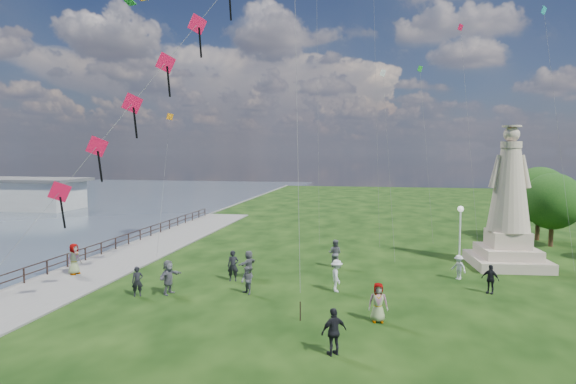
% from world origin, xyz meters
% --- Properties ---
extents(waterfront, '(200.00, 200.00, 1.51)m').
position_xyz_m(waterfront, '(-15.24, 8.99, -0.06)').
color(waterfront, '#374553').
rests_on(waterfront, ground).
extents(statue, '(5.05, 5.05, 9.48)m').
position_xyz_m(statue, '(12.60, 15.98, 3.58)').
color(statue, '#BCA58E').
rests_on(statue, ground).
extents(lamppost, '(0.39, 0.39, 4.18)m').
position_xyz_m(lamppost, '(9.32, 14.76, 3.01)').
color(lamppost, silver).
rests_on(lamppost, ground).
extents(tree_row, '(7.80, 12.58, 6.44)m').
position_xyz_m(tree_row, '(18.38, 24.48, 3.70)').
color(tree_row, '#382314').
rests_on(tree_row, ground).
extents(person_0, '(0.70, 0.62, 1.60)m').
position_xyz_m(person_0, '(-8.69, 5.14, 0.80)').
color(person_0, black).
rests_on(person_0, ground).
extents(person_1, '(0.85, 0.83, 1.51)m').
position_xyz_m(person_1, '(-3.01, 6.56, 0.76)').
color(person_1, '#595960').
rests_on(person_1, ground).
extents(person_2, '(0.87, 1.27, 1.78)m').
position_xyz_m(person_2, '(1.76, 7.95, 0.89)').
color(person_2, silver).
rests_on(person_2, ground).
extents(person_3, '(1.19, 1.07, 1.83)m').
position_xyz_m(person_3, '(2.35, -0.46, 0.92)').
color(person_3, black).
rests_on(person_3, ground).
extents(person_4, '(0.94, 0.65, 1.81)m').
position_xyz_m(person_4, '(4.00, 3.51, 0.90)').
color(person_4, '#595960').
rests_on(person_4, ground).
extents(person_5, '(1.13, 1.86, 1.87)m').
position_xyz_m(person_5, '(-7.21, 5.82, 0.94)').
color(person_5, '#595960').
rests_on(person_5, ground).
extents(person_6, '(0.75, 0.57, 1.84)m').
position_xyz_m(person_6, '(-4.54, 9.01, 0.92)').
color(person_6, black).
rests_on(person_6, ground).
extents(person_7, '(1.01, 0.75, 1.87)m').
position_xyz_m(person_7, '(1.16, 13.62, 0.94)').
color(person_7, '#595960').
rests_on(person_7, ground).
extents(person_8, '(1.04, 1.02, 1.49)m').
position_xyz_m(person_8, '(8.83, 11.86, 0.75)').
color(person_8, silver).
rests_on(person_8, ground).
extents(person_9, '(1.04, 0.91, 1.59)m').
position_xyz_m(person_9, '(10.04, 9.13, 0.80)').
color(person_9, black).
rests_on(person_9, ground).
extents(person_10, '(0.77, 1.05, 1.94)m').
position_xyz_m(person_10, '(-14.66, 8.37, 0.97)').
color(person_10, '#595960').
rests_on(person_10, ground).
extents(person_11, '(1.20, 1.72, 1.70)m').
position_xyz_m(person_11, '(-3.80, 9.85, 0.85)').
color(person_11, '#595960').
rests_on(person_11, ground).
extents(red_kite_train, '(11.18, 9.35, 18.99)m').
position_xyz_m(red_kite_train, '(-6.76, 4.63, 11.82)').
color(red_kite_train, black).
rests_on(red_kite_train, ground).
extents(small_kites, '(29.63, 14.47, 26.31)m').
position_xyz_m(small_kites, '(4.16, 22.63, 14.52)').
color(small_kites, silver).
rests_on(small_kites, ground).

